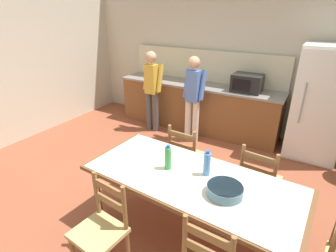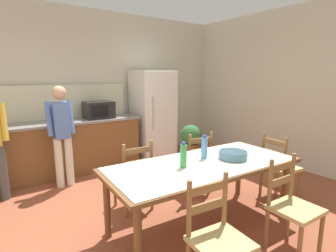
{
  "view_description": "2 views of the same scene",
  "coord_description": "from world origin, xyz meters",
  "px_view_note": "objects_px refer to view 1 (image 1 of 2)",
  "views": [
    {
      "loc": [
        1.39,
        -2.32,
        2.25
      ],
      "look_at": [
        -0.14,
        0.27,
        0.9
      ],
      "focal_mm": 28.0,
      "sensor_mm": 36.0,
      "label": 1
    },
    {
      "loc": [
        -1.39,
        -2.37,
        1.68
      ],
      "look_at": [
        0.4,
        0.15,
        1.09
      ],
      "focal_mm": 28.0,
      "sensor_mm": 36.0,
      "label": 2
    }
  ],
  "objects_px": {
    "refrigerator": "(320,104)",
    "person_at_counter": "(193,95)",
    "chair_side_far_right": "(259,181)",
    "chair_side_far_left": "(186,157)",
    "chair_side_near_left": "(101,229)",
    "person_at_sink": "(152,88)",
    "dining_table": "(191,183)",
    "bottle_near_centre": "(168,158)",
    "serving_bowl": "(225,190)",
    "microwave": "(247,83)",
    "bottle_off_centre": "(207,164)"
  },
  "relations": [
    {
      "from": "chair_side_near_left",
      "to": "dining_table",
      "type": "bearing_deg",
      "value": 59.96
    },
    {
      "from": "refrigerator",
      "to": "chair_side_far_left",
      "type": "bearing_deg",
      "value": -128.42
    },
    {
      "from": "chair_side_far_left",
      "to": "microwave",
      "type": "bearing_deg",
      "value": -95.22
    },
    {
      "from": "chair_side_far_right",
      "to": "bottle_near_centre",
      "type": "bearing_deg",
      "value": 47.88
    },
    {
      "from": "refrigerator",
      "to": "bottle_near_centre",
      "type": "height_order",
      "value": "refrigerator"
    },
    {
      "from": "microwave",
      "to": "chair_side_far_right",
      "type": "distance_m",
      "value": 2.08
    },
    {
      "from": "bottle_off_centre",
      "to": "chair_side_near_left",
      "type": "bearing_deg",
      "value": -127.04
    },
    {
      "from": "chair_side_far_right",
      "to": "chair_side_near_left",
      "type": "distance_m",
      "value": 1.8
    },
    {
      "from": "chair_side_far_right",
      "to": "chair_side_far_left",
      "type": "distance_m",
      "value": 0.96
    },
    {
      "from": "chair_side_far_right",
      "to": "chair_side_near_left",
      "type": "height_order",
      "value": "same"
    },
    {
      "from": "bottle_near_centre",
      "to": "bottle_off_centre",
      "type": "distance_m",
      "value": 0.39
    },
    {
      "from": "bottle_near_centre",
      "to": "serving_bowl",
      "type": "distance_m",
      "value": 0.65
    },
    {
      "from": "dining_table",
      "to": "person_at_sink",
      "type": "xyz_separation_m",
      "value": [
        -1.84,
        2.08,
        0.19
      ]
    },
    {
      "from": "chair_side_far_left",
      "to": "person_at_counter",
      "type": "relative_size",
      "value": 0.59
    },
    {
      "from": "refrigerator",
      "to": "person_at_counter",
      "type": "height_order",
      "value": "refrigerator"
    },
    {
      "from": "person_at_counter",
      "to": "chair_side_near_left",
      "type": "bearing_deg",
      "value": -170.94
    },
    {
      "from": "serving_bowl",
      "to": "person_at_counter",
      "type": "xyz_separation_m",
      "value": [
        -1.34,
        2.15,
        0.06
      ]
    },
    {
      "from": "bottle_near_centre",
      "to": "chair_side_far_left",
      "type": "distance_m",
      "value": 0.9
    },
    {
      "from": "bottle_near_centre",
      "to": "chair_side_near_left",
      "type": "distance_m",
      "value": 0.9
    },
    {
      "from": "bottle_off_centre",
      "to": "dining_table",
      "type": "bearing_deg",
      "value": -135.7
    },
    {
      "from": "refrigerator",
      "to": "dining_table",
      "type": "distance_m",
      "value": 2.74
    },
    {
      "from": "serving_bowl",
      "to": "chair_side_near_left",
      "type": "relative_size",
      "value": 0.35
    },
    {
      "from": "serving_bowl",
      "to": "person_at_counter",
      "type": "height_order",
      "value": "person_at_counter"
    },
    {
      "from": "refrigerator",
      "to": "dining_table",
      "type": "relative_size",
      "value": 0.82
    },
    {
      "from": "chair_side_near_left",
      "to": "bottle_off_centre",
      "type": "bearing_deg",
      "value": 58.44
    },
    {
      "from": "bottle_near_centre",
      "to": "person_at_counter",
      "type": "height_order",
      "value": "person_at_counter"
    },
    {
      "from": "bottle_near_centre",
      "to": "bottle_off_centre",
      "type": "relative_size",
      "value": 1.0
    },
    {
      "from": "refrigerator",
      "to": "microwave",
      "type": "relative_size",
      "value": 3.58
    },
    {
      "from": "bottle_near_centre",
      "to": "person_at_counter",
      "type": "bearing_deg",
      "value": 108.9
    },
    {
      "from": "bottle_off_centre",
      "to": "person_at_counter",
      "type": "bearing_deg",
      "value": 119.02
    },
    {
      "from": "refrigerator",
      "to": "chair_side_near_left",
      "type": "bearing_deg",
      "value": -114.36
    },
    {
      "from": "person_at_sink",
      "to": "dining_table",
      "type": "bearing_deg",
      "value": -138.44
    },
    {
      "from": "microwave",
      "to": "chair_side_far_left",
      "type": "distance_m",
      "value": 1.92
    },
    {
      "from": "refrigerator",
      "to": "person_at_sink",
      "type": "height_order",
      "value": "refrigerator"
    },
    {
      "from": "microwave",
      "to": "bottle_off_centre",
      "type": "relative_size",
      "value": 1.85
    },
    {
      "from": "person_at_counter",
      "to": "bottle_near_centre",
      "type": "bearing_deg",
      "value": -161.1
    },
    {
      "from": "bottle_near_centre",
      "to": "person_at_counter",
      "type": "relative_size",
      "value": 0.18
    },
    {
      "from": "refrigerator",
      "to": "chair_side_near_left",
      "type": "xyz_separation_m",
      "value": [
        -1.49,
        -3.29,
        -0.45
      ]
    },
    {
      "from": "dining_table",
      "to": "serving_bowl",
      "type": "bearing_deg",
      "value": -13.76
    },
    {
      "from": "serving_bowl",
      "to": "bottle_off_centre",
      "type": "bearing_deg",
      "value": 141.92
    },
    {
      "from": "refrigerator",
      "to": "chair_side_far_left",
      "type": "height_order",
      "value": "refrigerator"
    },
    {
      "from": "serving_bowl",
      "to": "person_at_sink",
      "type": "distance_m",
      "value": 3.1
    },
    {
      "from": "chair_side_near_left",
      "to": "chair_side_far_left",
      "type": "height_order",
      "value": "same"
    },
    {
      "from": "serving_bowl",
      "to": "chair_side_near_left",
      "type": "xyz_separation_m",
      "value": [
        -0.89,
        -0.64,
        -0.36
      ]
    },
    {
      "from": "refrigerator",
      "to": "person_at_sink",
      "type": "xyz_separation_m",
      "value": [
        -2.81,
        -0.48,
        -0.02
      ]
    },
    {
      "from": "refrigerator",
      "to": "bottle_off_centre",
      "type": "bearing_deg",
      "value": -109.23
    },
    {
      "from": "chair_side_far_right",
      "to": "chair_side_near_left",
      "type": "xyz_separation_m",
      "value": [
        -1.04,
        -1.46,
        0.0
      ]
    },
    {
      "from": "serving_bowl",
      "to": "person_at_counter",
      "type": "distance_m",
      "value": 2.53
    },
    {
      "from": "dining_table",
      "to": "chair_side_far_right",
      "type": "relative_size",
      "value": 2.41
    },
    {
      "from": "microwave",
      "to": "bottle_near_centre",
      "type": "distance_m",
      "value": 2.57
    }
  ]
}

